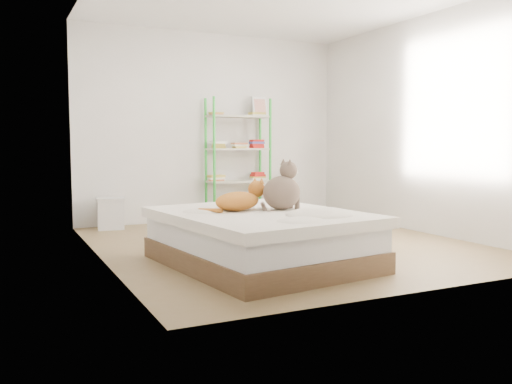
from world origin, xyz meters
TOP-DOWN VIEW (x-y plane):
  - room at (0.00, 0.00)m, footprint 3.81×4.21m
  - bed at (-0.66, -0.79)m, footprint 1.71×2.03m
  - orange_cat at (-0.82, -0.65)m, footprint 0.60×0.43m
  - grey_cat at (-0.43, -0.74)m, footprint 0.43×0.38m
  - shelf_unit at (0.31, 1.88)m, footprint 0.91×0.36m
  - cardboard_box at (-0.13, 0.56)m, footprint 0.61×0.62m
  - white_bin at (-1.47, 1.85)m, footprint 0.39×0.35m

SIDE VIEW (x-z plane):
  - cardboard_box at x=-0.13m, z-range -0.02..0.38m
  - white_bin at x=-1.47m, z-range 0.00..0.40m
  - bed at x=-0.66m, z-range 0.00..0.47m
  - orange_cat at x=-0.82m, z-range 0.47..0.69m
  - grey_cat at x=-0.43m, z-range 0.47..0.92m
  - shelf_unit at x=0.31m, z-range -0.03..1.71m
  - room at x=0.00m, z-range 0.00..2.61m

